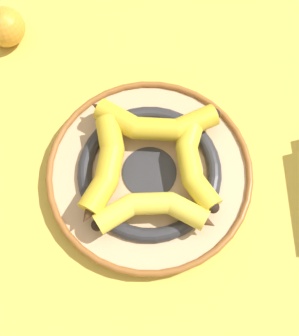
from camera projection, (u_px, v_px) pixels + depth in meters
ground_plane at (143, 197)px, 0.75m from camera, size 2.80×2.80×0.00m
decorative_bowl at (150, 173)px, 0.74m from camera, size 0.33×0.33×0.03m
banana_a at (153, 210)px, 0.69m from camera, size 0.17×0.11×0.03m
banana_b at (106, 167)px, 0.71m from camera, size 0.13×0.15×0.04m
banana_c at (154, 123)px, 0.73m from camera, size 0.19×0.13×0.04m
banana_d at (193, 161)px, 0.71m from camera, size 0.09×0.17×0.03m
apple at (5, 27)px, 0.82m from camera, size 0.07×0.07×0.08m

